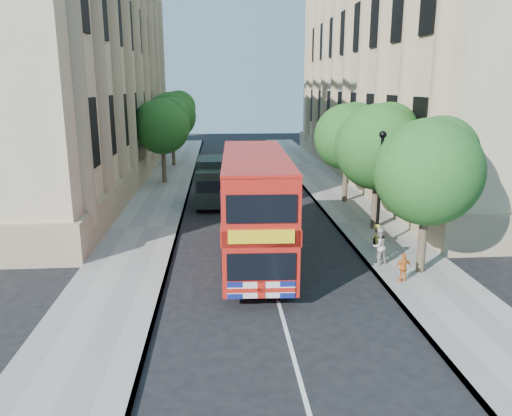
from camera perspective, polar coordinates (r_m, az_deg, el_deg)
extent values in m
plane|color=black|center=(16.50, 2.92, -11.90)|extent=(120.00, 120.00, 0.00)
cube|color=gray|center=(26.85, 12.53, -1.76)|extent=(3.50, 80.00, 0.12)
cube|color=gray|center=(26.02, -12.54, -2.27)|extent=(3.50, 80.00, 0.12)
cube|color=tan|center=(41.82, 18.58, 15.78)|extent=(12.00, 38.00, 18.00)
cube|color=tan|center=(40.54, -22.12, 15.57)|extent=(12.00, 38.00, 18.00)
cylinder|color=#473828|center=(20.17, 18.49, -3.38)|extent=(0.32, 0.32, 2.86)
sphere|color=#1C541E|center=(19.58, 19.08, 3.91)|extent=(4.00, 4.00, 4.00)
sphere|color=#1C541E|center=(20.09, 20.37, 5.92)|extent=(2.80, 2.80, 2.80)
sphere|color=#1C541E|center=(19.04, 18.16, 5.30)|extent=(2.60, 2.60, 2.60)
cylinder|color=#473828|center=(25.59, 13.44, 0.73)|extent=(0.32, 0.32, 2.99)
sphere|color=#1C541E|center=(25.12, 13.79, 6.78)|extent=(4.20, 4.20, 4.20)
sphere|color=#1C541E|center=(25.62, 14.90, 8.38)|extent=(2.94, 2.94, 2.94)
sphere|color=#1C541E|center=(24.63, 12.96, 7.96)|extent=(2.73, 2.73, 2.73)
cylinder|color=#473828|center=(31.24, 10.17, 3.18)|extent=(0.32, 0.32, 2.90)
sphere|color=#1C541E|center=(30.86, 10.38, 8.00)|extent=(4.00, 4.00, 4.00)
sphere|color=#1C541E|center=(31.34, 11.32, 9.26)|extent=(2.80, 2.80, 2.80)
sphere|color=#1C541E|center=(30.40, 9.64, 8.94)|extent=(2.60, 2.60, 2.60)
cylinder|color=#473828|center=(37.39, -10.49, 5.00)|extent=(0.32, 0.32, 2.99)
sphere|color=#1C541E|center=(37.07, -10.67, 9.15)|extent=(4.00, 4.00, 4.00)
sphere|color=#1C541E|center=(37.36, -9.73, 10.28)|extent=(2.80, 2.80, 2.80)
sphere|color=#1C541E|center=(36.79, -11.55, 9.93)|extent=(2.60, 2.60, 2.60)
cylinder|color=#473828|center=(45.26, -9.43, 6.70)|extent=(0.32, 0.32, 3.17)
sphere|color=#1C541E|center=(44.99, -9.58, 10.33)|extent=(4.20, 4.20, 4.20)
sphere|color=#1C541E|center=(45.30, -8.80, 11.30)|extent=(2.94, 2.94, 2.94)
sphere|color=#1C541E|center=(44.71, -10.29, 11.02)|extent=(2.73, 2.73, 2.73)
cylinder|color=black|center=(22.89, 13.60, -3.77)|extent=(0.30, 0.30, 0.50)
cylinder|color=black|center=(22.32, 13.92, 1.74)|extent=(0.14, 0.14, 5.00)
sphere|color=black|center=(21.94, 14.31, 8.13)|extent=(0.32, 0.32, 0.32)
cube|color=#B4150C|center=(20.27, -0.11, 0.38)|extent=(2.79, 9.58, 3.95)
cube|color=black|center=(20.50, -0.11, -2.00)|extent=(2.83, 8.98, 0.90)
cube|color=black|center=(20.05, -0.11, 3.23)|extent=(2.83, 8.98, 0.90)
cube|color=yellow|center=(15.66, 0.62, -3.28)|extent=(2.10, 0.14, 0.45)
cylinder|color=black|center=(17.66, -3.35, -8.33)|extent=(0.31, 1.01, 1.00)
cylinder|color=black|center=(17.76, 4.04, -8.21)|extent=(0.31, 1.01, 1.00)
cylinder|color=black|center=(23.80, -3.15, -2.37)|extent=(0.31, 1.01, 1.00)
cylinder|color=black|center=(23.88, 2.29, -2.30)|extent=(0.31, 1.01, 1.00)
cube|color=black|center=(28.92, -4.93, 2.27)|extent=(2.00, 1.81, 2.09)
cube|color=black|center=(28.04, -4.98, 2.41)|extent=(1.79, 0.12, 0.70)
cube|color=black|center=(31.03, -4.86, 3.45)|extent=(2.02, 3.20, 2.49)
cube|color=black|center=(30.69, -4.84, 1.05)|extent=(1.83, 4.79, 0.25)
cylinder|color=black|center=(29.07, -6.66, 0.37)|extent=(0.23, 0.80, 0.80)
cylinder|color=black|center=(29.02, -3.13, 0.43)|extent=(0.23, 0.80, 0.80)
cylinder|color=black|center=(32.26, -6.38, 1.75)|extent=(0.23, 0.80, 0.80)
cylinder|color=black|center=(32.22, -3.20, 1.80)|extent=(0.23, 0.80, 0.80)
imported|color=black|center=(17.01, 2.04, -7.60)|extent=(0.69, 0.46, 1.89)
imported|color=beige|center=(20.65, 13.84, -4.24)|extent=(0.92, 0.83, 1.53)
imported|color=orange|center=(19.20, 16.49, -6.53)|extent=(0.66, 0.34, 1.08)
imported|color=gold|center=(22.72, 13.67, -3.15)|extent=(0.80, 0.65, 1.07)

